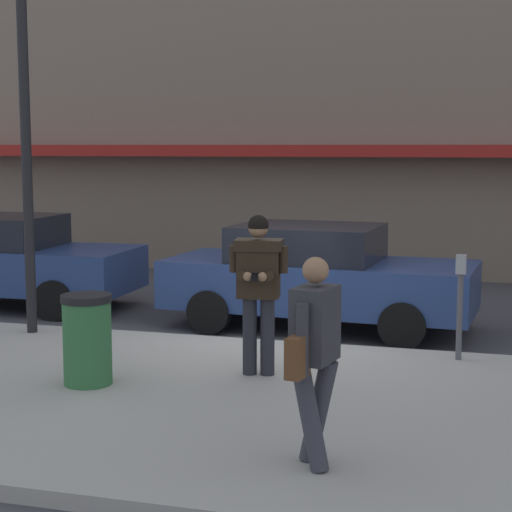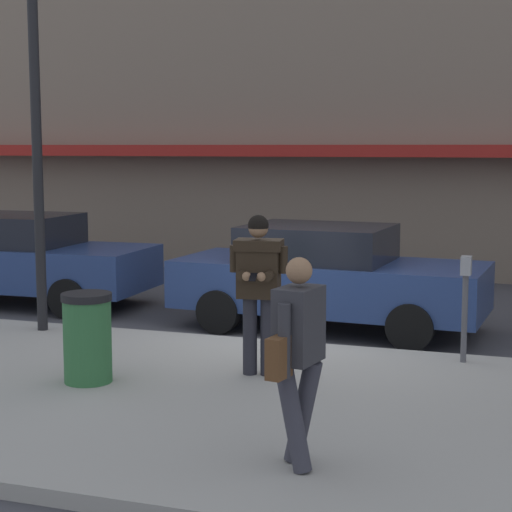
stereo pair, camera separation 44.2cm
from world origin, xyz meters
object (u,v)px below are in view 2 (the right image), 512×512
(pedestrian_with_bag, at_px, (297,349))
(street_lamp_post, at_px, (36,113))
(parked_sedan_near, at_px, (18,258))
(man_texting_on_phone, at_px, (259,277))
(trash_bin, at_px, (87,337))
(parking_meter, at_px, (465,293))
(parked_sedan_mid, at_px, (327,276))

(pedestrian_with_bag, height_order, street_lamp_post, street_lamp_post)
(parked_sedan_near, xyz_separation_m, pedestrian_with_bag, (6.68, -6.06, 0.32))
(pedestrian_with_bag, bearing_deg, parked_sedan_near, 137.79)
(man_texting_on_phone, relative_size, trash_bin, 1.84)
(man_texting_on_phone, relative_size, parking_meter, 1.42)
(parked_sedan_mid, distance_m, man_texting_on_phone, 3.25)
(pedestrian_with_bag, height_order, trash_bin, pedestrian_with_bag)
(parked_sedan_near, height_order, pedestrian_with_bag, pedestrian_with_bag)
(parked_sedan_near, distance_m, parking_meter, 7.94)
(parked_sedan_mid, height_order, parking_meter, parked_sedan_mid)
(parked_sedan_near, bearing_deg, parked_sedan_mid, -3.04)
(parked_sedan_mid, bearing_deg, pedestrian_with_bag, -78.25)
(street_lamp_post, height_order, parking_meter, street_lamp_post)
(parked_sedan_near, height_order, trash_bin, parked_sedan_near)
(parked_sedan_mid, bearing_deg, trash_bin, -111.92)
(parked_sedan_mid, xyz_separation_m, trash_bin, (-1.64, -4.09, -0.16))
(parked_sedan_near, xyz_separation_m, street_lamp_post, (1.89, -2.24, 2.35))
(parked_sedan_near, distance_m, parked_sedan_mid, 5.49)
(pedestrian_with_bag, bearing_deg, parking_meter, 76.20)
(man_texting_on_phone, bearing_deg, street_lamp_post, 160.63)
(street_lamp_post, bearing_deg, pedestrian_with_bag, -38.58)
(parked_sedan_mid, xyz_separation_m, man_texting_on_phone, (0.02, -3.22, 0.46))
(street_lamp_post, bearing_deg, man_texting_on_phone, -19.37)
(parked_sedan_mid, relative_size, street_lamp_post, 0.94)
(pedestrian_with_bag, xyz_separation_m, trash_bin, (-2.84, 1.68, -0.47))
(pedestrian_with_bag, xyz_separation_m, street_lamp_post, (-4.79, 3.82, 2.03))
(parked_sedan_mid, bearing_deg, parked_sedan_near, 176.96)
(parked_sedan_mid, distance_m, pedestrian_with_bag, 5.90)
(parked_sedan_near, height_order, parked_sedan_mid, same)
(parking_meter, bearing_deg, trash_bin, -150.00)
(trash_bin, bearing_deg, parked_sedan_mid, 68.08)
(parked_sedan_near, bearing_deg, trash_bin, -48.77)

